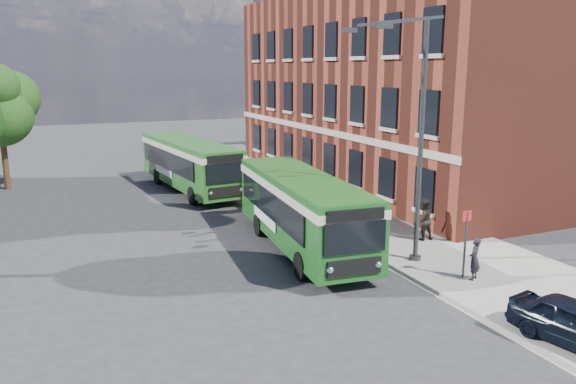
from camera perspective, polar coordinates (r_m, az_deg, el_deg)
name	(u,v)px	position (r m, az deg, el deg)	size (l,w,h in m)	color
ground	(268,266)	(21.27, -2.00, -7.48)	(120.00, 120.00, 0.00)	#2B2B2E
pavement	(332,201)	(31.06, 4.52, -0.92)	(6.00, 48.00, 0.15)	gray
kerb_line	(282,208)	(29.79, -0.66, -1.60)	(0.12, 48.00, 0.01)	beige
brick_office	(401,73)	(37.31, 11.43, 11.81)	(12.10, 26.00, 14.20)	maroon
street_lamp	(413,138)	(20.74, 12.57, 5.35)	(2.96, 2.38, 9.00)	#35383A
bus_stop_sign	(465,240)	(20.21, 17.57, -4.66)	(0.35, 0.08, 2.52)	#35383A
bus_front	(302,205)	(22.73, 1.40, -1.34)	(3.53, 10.51, 3.02)	#1B571D
bus_rear	(189,160)	(34.27, -10.01, 3.19)	(3.69, 11.29, 3.02)	#256021
pedestrian_a	(474,259)	(20.31, 18.42, -6.45)	(0.54, 0.36, 1.49)	black
pedestrian_b	(423,219)	(24.29, 13.59, -2.73)	(0.86, 0.67, 1.76)	black
tree_right	(0,105)	(37.73, -27.22, 7.87)	(4.47, 4.25, 7.54)	#331E12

